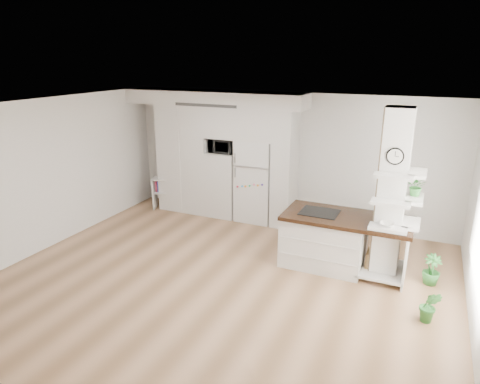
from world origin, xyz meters
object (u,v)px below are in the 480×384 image
object	(u,v)px
bookshelf	(168,195)
floor_plant_a	(430,306)
refrigerator	(256,180)
kitchen_island	(331,239)

from	to	relation	value
bookshelf	floor_plant_a	size ratio (longest dim) A/B	1.52
refrigerator	kitchen_island	world-z (taller)	refrigerator
refrigerator	floor_plant_a	distance (m)	4.40
refrigerator	bookshelf	size ratio (longest dim) A/B	2.40
bookshelf	floor_plant_a	distance (m)	6.13
kitchen_island	bookshelf	bearing A→B (deg)	162.56
kitchen_island	floor_plant_a	xyz separation A→B (m)	(1.57, -1.08, -0.24)
bookshelf	floor_plant_a	bearing A→B (deg)	-44.22
floor_plant_a	bookshelf	bearing A→B (deg)	157.13
refrigerator	floor_plant_a	bearing A→B (deg)	-35.94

